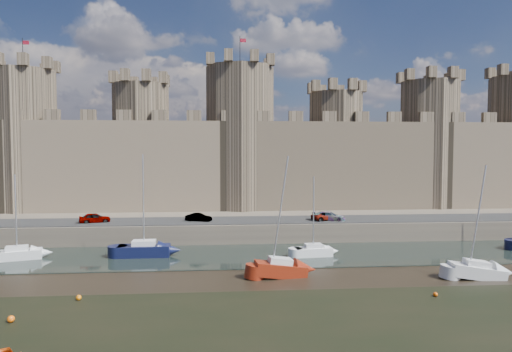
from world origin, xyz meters
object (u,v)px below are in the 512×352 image
Objects in this scene: sailboat_4 at (280,268)px; car_1 at (199,217)px; sailboat_0 at (17,253)px; sailboat_5 at (477,270)px; sailboat_1 at (144,249)px; car_0 at (95,218)px; car_3 at (327,216)px; sailboat_2 at (313,250)px; car_2 at (329,216)px.

car_1 is at bearing 107.27° from sailboat_4.
car_1 is 0.37× the size of sailboat_0.
sailboat_0 is 0.87× the size of sailboat_5.
sailboat_0 is at bearing -179.24° from sailboat_1.
car_3 is at bearing -108.58° from car_0.
car_1 is 17.07m from sailboat_2.
sailboat_2 is 0.84× the size of sailboat_5.
sailboat_2 is at bearing -5.28° from sailboat_1.
car_0 is 30.84m from car_2.
sailboat_5 is (45.86, -10.81, 0.02)m from sailboat_0.
sailboat_4 reaches higher than car_3.
sailboat_0 is (-5.79, -9.45, -2.42)m from car_0.
car_0 is at bearing 132.57° from sailboat_4.
car_1 is 10.92m from sailboat_1.
sailboat_1 is at bearing 165.69° from car_1.
car_1 is 33.55m from sailboat_5.
sailboat_2 is at bearing 176.66° from car_2.
car_2 is at bearing 55.48° from sailboat_4.
sailboat_5 is at bearing -19.94° from sailboat_1.
car_2 is 10.96m from sailboat_2.
car_3 is 0.47× the size of sailboat_2.
sailboat_1 is (7.75, -9.07, -2.29)m from car_0.
sailboat_1 is (-22.82, -8.56, -2.20)m from car_3.
car_0 is 1.13× the size of car_1.
sailboat_1 reaches higher than car_3.
sailboat_4 is at bearing 172.67° from car_2.
sailboat_1 is (-23.08, -8.38, -2.25)m from car_2.
car_1 is 0.83× the size of car_3.
sailboat_5 is (18.18, -1.98, -0.06)m from sailboat_4.
sailboat_1 reaches higher than car_1.
sailboat_2 is 9.09m from sailboat_4.
car_2 is at bearing -74.52° from car_1.
sailboat_4 is (14.14, -9.21, -0.06)m from sailboat_1.
sailboat_4 reaches higher than sailboat_2.
sailboat_0 reaches higher than car_0.
car_2 is 0.32m from car_3.
car_0 is 0.34× the size of sailboat_4.
sailboat_4 is at bearing -126.65° from sailboat_2.
sailboat_0 is 29.05m from sailboat_4.
sailboat_5 is at bearing -109.50° from car_1.
sailboat_5 is (13.41, -9.72, 0.01)m from sailboat_2.
sailboat_2 reaches higher than car_1.
car_0 is 12.15m from sailboat_1.
car_0 is 0.34× the size of sailboat_1.
sailboat_1 is 16.87m from sailboat_4.
sailboat_2 reaches higher than car_3.
car_1 is 0.30× the size of sailboat_1.
sailboat_1 reaches higher than sailboat_4.
car_3 is (-0.26, 0.19, -0.05)m from car_2.
sailboat_2 is at bearing -129.20° from car_0.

